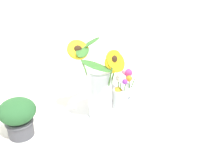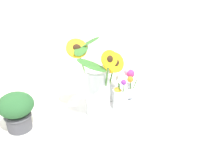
{
  "view_description": "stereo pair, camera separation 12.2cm",
  "coord_description": "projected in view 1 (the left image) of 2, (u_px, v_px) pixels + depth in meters",
  "views": [
    {
      "loc": [
        -0.71,
        -0.75,
        0.72
      ],
      "look_at": [
        -0.02,
        0.07,
        0.14
      ],
      "focal_mm": 42.0,
      "sensor_mm": 36.0,
      "label": 1
    },
    {
      "loc": [
        -0.62,
        -0.82,
        0.72
      ],
      "look_at": [
        -0.02,
        0.07,
        0.14
      ],
      "focal_mm": 42.0,
      "sensor_mm": 36.0,
      "label": 2
    }
  ],
  "objects": [
    {
      "name": "vase_small_back",
      "position": [
        108.0,
        83.0,
        1.31
      ],
      "size": [
        0.1,
        0.1,
        0.19
      ],
      "color": "white",
      "rests_on": "serving_tray"
    },
    {
      "name": "ground_plane",
      "position": [
        125.0,
        113.0,
        1.25
      ],
      "size": [
        6.0,
        6.0,
        0.0
      ],
      "primitive_type": "plane",
      "color": "silver"
    },
    {
      "name": "vase_bulb_right",
      "position": [
        128.0,
        84.0,
        1.32
      ],
      "size": [
        0.08,
        0.09,
        0.16
      ],
      "color": "white",
      "rests_on": "serving_tray"
    },
    {
      "name": "mason_jar_sunflowers",
      "position": [
        100.0,
        87.0,
        1.14
      ],
      "size": [
        0.25,
        0.23,
        0.36
      ],
      "color": "silver",
      "rests_on": "serving_tray"
    },
    {
      "name": "vase_small_center",
      "position": [
        120.0,
        95.0,
        1.23
      ],
      "size": [
        0.07,
        0.09,
        0.18
      ],
      "color": "white",
      "rests_on": "serving_tray"
    },
    {
      "name": "potted_plant",
      "position": [
        18.0,
        116.0,
        1.07
      ],
      "size": [
        0.15,
        0.15,
        0.17
      ],
      "color": "#4C4C51",
      "rests_on": "ground_plane"
    },
    {
      "name": "serving_tray",
      "position": [
        112.0,
        107.0,
        1.28
      ],
      "size": [
        0.45,
        0.45,
        0.02
      ],
      "color": "silver",
      "rests_on": "ground_plane"
    }
  ]
}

